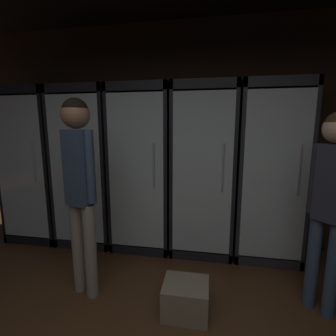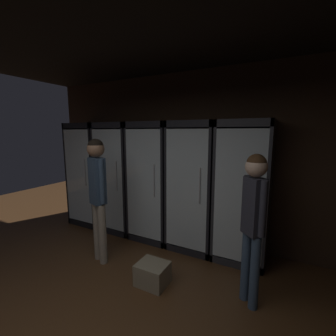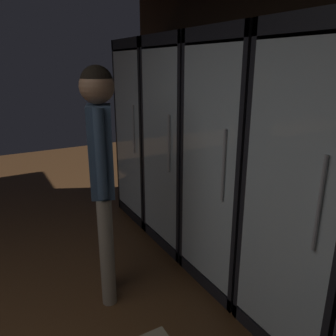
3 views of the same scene
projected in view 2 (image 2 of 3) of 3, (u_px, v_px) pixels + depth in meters
wall_back at (196, 158)px, 3.81m from camera, size 6.00×0.06×2.80m
ceiling_panel at (108, 6)px, 1.81m from camera, size 6.00×8.00×0.06m
cooler_far_left at (91, 175)px, 4.61m from camera, size 0.72×0.60×2.00m
cooler_left at (120, 178)px, 4.27m from camera, size 0.72×0.60×2.00m
cooler_center at (154, 183)px, 3.93m from camera, size 0.72×0.60×2.00m
cooler_right at (194, 187)px, 3.58m from camera, size 0.72×0.60×2.00m
cooler_far_right at (243, 193)px, 3.24m from camera, size 0.72×0.60×2.00m
shopper_near at (98, 186)px, 3.14m from camera, size 0.32×0.23×1.75m
shopper_far at (254, 211)px, 2.32m from camera, size 0.25×0.25×1.63m
wine_crate_floor at (152, 274)px, 2.78m from camera, size 0.37×0.31×0.26m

